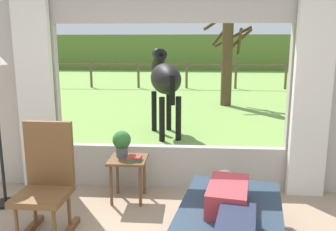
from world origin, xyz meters
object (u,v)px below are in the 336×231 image
side_table (128,166)px  potted_plant (122,142)px  reclining_person (230,207)px  book_stack (134,158)px  rocking_chair (46,181)px  pasture_tree (227,56)px  horse (165,79)px

side_table → potted_plant: (-0.08, 0.06, 0.28)m
reclining_person → book_stack: bearing=141.8°
rocking_chair → book_stack: rocking_chair is taller
side_table → book_stack: size_ratio=2.94×
rocking_chair → potted_plant: size_ratio=3.50×
book_stack → pasture_tree: pasture_tree is taller
rocking_chair → potted_plant: rocking_chair is taller
rocking_chair → side_table: bearing=53.1°
rocking_chair → horse: 4.03m
book_stack → horse: (0.10, 3.14, 0.61)m
rocking_chair → potted_plant: bearing=58.6°
side_table → book_stack: book_stack is taller
rocking_chair → side_table: 1.05m
reclining_person → horse: size_ratio=0.79×
horse → pasture_tree: 3.95m
pasture_tree → rocking_chair: bearing=-107.8°
potted_plant → rocking_chair: bearing=-123.0°
side_table → potted_plant: size_ratio=1.63×
rocking_chair → reclining_person: bearing=-10.6°
reclining_person → side_table: (-1.09, 1.19, -0.10)m
potted_plant → pasture_tree: pasture_tree is taller
side_table → book_stack: (0.09, -0.06, 0.12)m
horse → pasture_tree: pasture_tree is taller
side_table → pasture_tree: 6.99m
reclining_person → side_table: 1.61m
book_stack → pasture_tree: 7.01m
potted_plant → book_stack: 0.26m
book_stack → pasture_tree: bearing=76.1°
horse → book_stack: bearing=-108.4°
potted_plant → book_stack: (0.17, -0.12, -0.16)m
potted_plant → pasture_tree: bearing=74.5°
reclining_person → potted_plant: 1.72m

